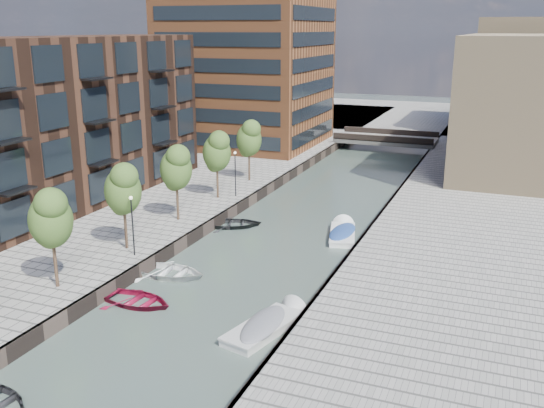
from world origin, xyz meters
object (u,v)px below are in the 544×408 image
Objects in this scene: tree_2 at (50,217)px; car at (465,154)px; sloop_3 at (169,276)px; motorboat_4 at (269,325)px; tree_3 at (123,188)px; tree_4 at (176,167)px; tree_5 at (217,150)px; bridge at (386,139)px; tree_6 at (249,137)px; motorboat_3 at (343,233)px; sloop_4 at (233,227)px; sloop_2 at (137,304)px.

tree_2 is 1.67× the size of car.
motorboat_4 is (8.86, -4.28, 0.23)m from sloop_3.
tree_3 and tree_4 have the same top height.
tree_5 is at bearing -147.47° from car.
bridge is at bearing -7.82° from sloop_3.
tree_3 is 1.00× the size of tree_6.
car is (19.26, 39.24, -3.70)m from tree_3.
sloop_3 is 0.89× the size of motorboat_3.
motorboat_4 is at bearing -118.26° from car.
motorboat_4 is at bearing -64.08° from tree_6.
tree_5 is (0.00, 21.00, 0.00)m from tree_2.
tree_5 is 13.82m from motorboat_3.
bridge is 2.28× the size of motorboat_3.
tree_2 is 28.00m from tree_6.
sloop_4 is 0.78× the size of motorboat_4.
tree_5 is at bearing 16.33° from sloop_2.
tree_2 is 50.23m from car.
motorboat_4 reaches higher than sloop_3.
tree_4 is 1.67× the size of car.
sloop_2 is at bearing -70.35° from tree_4.
sloop_4 is (3.55, 16.70, -5.31)m from tree_2.
tree_2 is 22.37m from motorboat_3.
tree_4 is 1.00× the size of tree_5.
tree_3 is 43.87m from car.
tree_5 is 31.97m from car.
tree_2 is at bearing -98.95° from bridge.
tree_3 is 1.67× the size of car.
bridge is 2.18× the size of tree_3.
tree_2 is 8.83m from sloop_3.
bridge is at bearing 96.26° from motorboat_3.
tree_6 is (-8.50, -26.00, 3.92)m from bridge.
tree_5 reaches higher than sloop_3.
tree_4 is 1.31× the size of sloop_2.
tree_3 is at bearing -90.00° from tree_5.
car is at bearing 76.52° from motorboat_3.
sloop_3 is at bearing -125.09° from motorboat_3.
sloop_3 is 1.42× the size of car.
tree_4 is 1.05× the size of motorboat_3.
tree_2 is at bearing -90.00° from tree_6.
car reaches higher than sloop_3.
sloop_3 is at bearing 154.20° from motorboat_4.
sloop_3 is 0.86× the size of motorboat_4.
tree_5 reaches higher than motorboat_4.
motorboat_3 is at bearing -39.10° from tree_6.
sloop_2 is at bearing -77.09° from tree_5.
tree_3 is (-8.50, -47.00, 3.92)m from bridge.
sloop_2 is 4.38m from sloop_3.
sloop_3 is (-0.48, 4.35, 0.00)m from sloop_2.
sloop_4 is at bearing -72.53° from tree_6.
car reaches higher than sloop_2.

